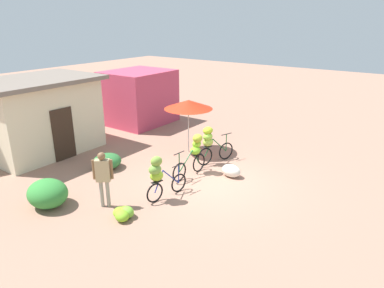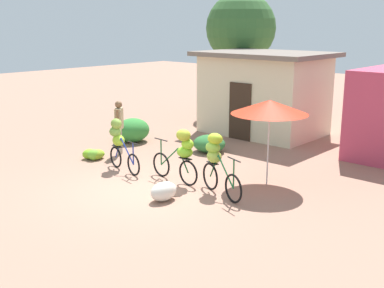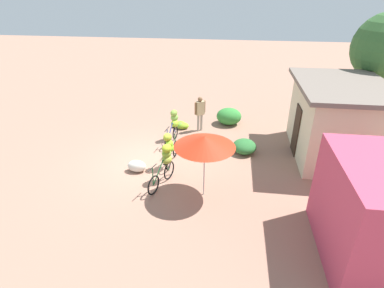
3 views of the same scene
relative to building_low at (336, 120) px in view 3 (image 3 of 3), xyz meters
name	(u,v)px [view 3 (image 3 of 3)]	position (x,y,z in m)	size (l,w,h in m)	color
ground_plane	(152,161)	(1.50, -7.10, -1.52)	(60.00, 60.00, 0.00)	#9C715D
building_low	(336,120)	(0.00, 0.00, 0.00)	(4.57, 3.37, 2.99)	beige
hedge_bush_front_left	(229,116)	(-2.55, -4.19, -1.11)	(1.08, 1.23, 0.82)	#338536
hedge_bush_front_right	(244,146)	(0.30, -3.47, -1.24)	(1.05, 0.97, 0.55)	#2C6D33
market_umbrella	(205,142)	(3.40, -4.87, 0.46)	(1.92, 1.92, 2.16)	beige
bicycle_leftmost	(174,124)	(-0.38, -6.57, -0.68)	(1.55, 0.48, 1.43)	black
bicycle_near_pile	(170,147)	(1.77, -6.31, -0.68)	(1.70, 0.44, 1.44)	black
bicycle_center_loaded	(165,161)	(2.86, -6.26, -0.66)	(1.62, 0.66, 1.45)	black
banana_pile_on_ground	(182,125)	(-1.74, -6.44, -1.37)	(0.70, 0.75, 0.33)	#85BC26
produce_sack	(137,166)	(2.30, -7.48, -1.30)	(0.70, 0.44, 0.44)	silver
person_vendor	(200,110)	(-1.59, -5.54, -0.48)	(0.41, 0.47, 1.68)	gray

